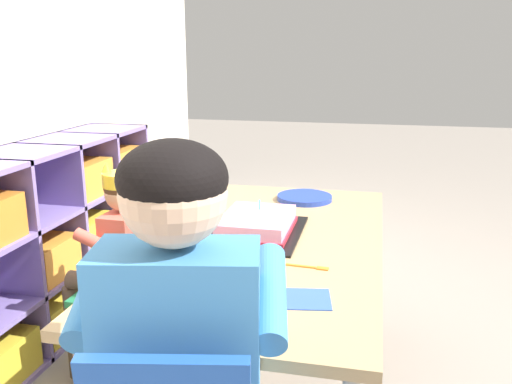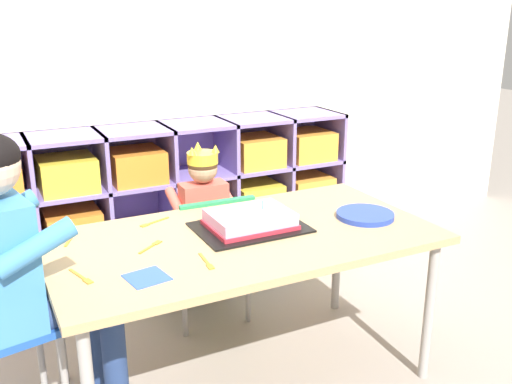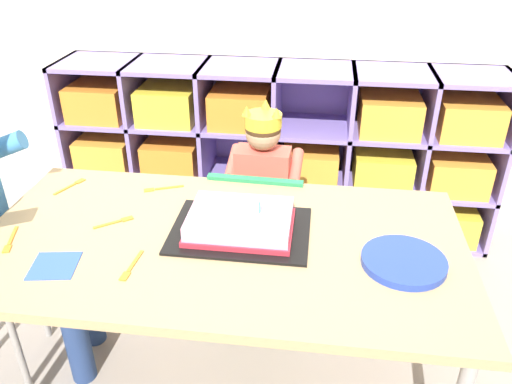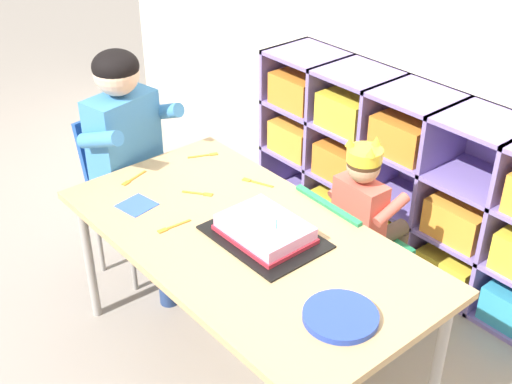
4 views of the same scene
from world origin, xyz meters
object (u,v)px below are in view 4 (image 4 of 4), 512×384
at_px(child_with_crown, 367,208).
at_px(birthday_cake_on_tray, 265,231).
at_px(fork_near_cake_tray, 172,227).
at_px(adult_helper_seated, 134,145).
at_px(paper_plate_stack, 341,316).
at_px(classroom_chair_adult_side, 121,178).
at_px(activity_table, 246,247).
at_px(classroom_chair_blue, 345,245).
at_px(fork_at_table_front_edge, 133,179).
at_px(fork_beside_plate_stack, 205,155).
at_px(fork_scattered_mid_table, 200,194).
at_px(fork_near_child_seat, 256,182).

height_order(child_with_crown, birthday_cake_on_tray, child_with_crown).
bearing_deg(fork_near_cake_tray, adult_helper_seated, 75.77).
relative_size(adult_helper_seated, paper_plate_stack, 4.73).
relative_size(child_with_crown, paper_plate_stack, 3.69).
relative_size(paper_plate_stack, fork_near_cake_tray, 1.71).
xyz_separation_m(classroom_chair_adult_side, fork_near_cake_tray, (0.66, -0.16, 0.15)).
distance_m(activity_table, child_with_crown, 0.59).
height_order(birthday_cake_on_tray, fork_near_cake_tray, birthday_cake_on_tray).
relative_size(adult_helper_seated, fork_near_cake_tray, 8.11).
relative_size(classroom_chair_blue, child_with_crown, 0.76).
xyz_separation_m(adult_helper_seated, paper_plate_stack, (1.28, -0.07, -0.05)).
distance_m(activity_table, adult_helper_seated, 0.77).
bearing_deg(paper_plate_stack, classroom_chair_blue, 130.86).
distance_m(child_with_crown, paper_plate_stack, 0.80).
distance_m(adult_helper_seated, birthday_cake_on_tray, 0.81).
distance_m(adult_helper_seated, fork_at_table_front_edge, 0.20).
relative_size(birthday_cake_on_tray, fork_beside_plate_stack, 3.26).
bearing_deg(fork_near_cake_tray, fork_beside_plate_stack, 45.28).
bearing_deg(fork_scattered_mid_table, child_with_crown, -163.57).
xyz_separation_m(fork_scattered_mid_table, fork_at_table_front_edge, (-0.27, -0.14, 0.00)).
bearing_deg(activity_table, fork_scattered_mid_table, 172.39).
bearing_deg(birthday_cake_on_tray, fork_near_child_seat, 144.63).
xyz_separation_m(activity_table, classroom_chair_blue, (0.06, 0.48, -0.18)).
distance_m(birthday_cake_on_tray, fork_near_cake_tray, 0.34).
bearing_deg(fork_scattered_mid_table, fork_near_child_seat, -145.71).
bearing_deg(fork_scattered_mid_table, adult_helper_seated, -33.03).
distance_m(child_with_crown, fork_beside_plate_stack, 0.73).
height_order(child_with_crown, classroom_chair_adult_side, child_with_crown).
xyz_separation_m(classroom_chair_blue, adult_helper_seated, (-0.82, -0.46, 0.29)).
distance_m(classroom_chair_blue, child_with_crown, 0.18).
distance_m(activity_table, fork_near_child_seat, 0.38).
distance_m(fork_beside_plate_stack, fork_near_cake_tray, 0.55).
xyz_separation_m(classroom_chair_blue, fork_at_table_front_edge, (-0.66, -0.57, 0.23)).
bearing_deg(paper_plate_stack, fork_beside_plate_stack, 164.46).
relative_size(classroom_chair_adult_side, fork_beside_plate_stack, 6.06).
xyz_separation_m(child_with_crown, fork_scattered_mid_table, (-0.40, -0.54, 0.09)).
bearing_deg(classroom_chair_blue, activity_table, 85.52).
bearing_deg(birthday_cake_on_tray, child_with_crown, 89.02).
height_order(activity_table, fork_near_child_seat, fork_near_child_seat).
height_order(child_with_crown, adult_helper_seated, adult_helper_seated).
bearing_deg(fork_beside_plate_stack, paper_plate_stack, 98.40).
height_order(activity_table, paper_plate_stack, paper_plate_stack).
bearing_deg(fork_near_child_seat, classroom_chair_blue, 11.02).
distance_m(adult_helper_seated, fork_beside_plate_stack, 0.30).
bearing_deg(classroom_chair_blue, adult_helper_seated, 31.68).
bearing_deg(fork_near_cake_tray, classroom_chair_adult_side, 80.56).
bearing_deg(fork_near_child_seat, adult_helper_seated, -174.89).
bearing_deg(birthday_cake_on_tray, fork_beside_plate_stack, 162.14).
xyz_separation_m(fork_scattered_mid_table, fork_near_cake_tray, (0.12, -0.21, 0.00)).
xyz_separation_m(fork_near_child_seat, fork_at_table_front_edge, (-0.34, -0.36, 0.00)).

